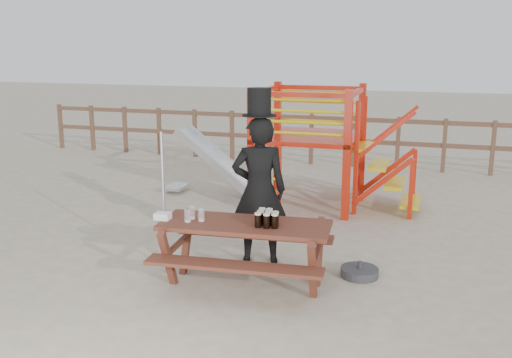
# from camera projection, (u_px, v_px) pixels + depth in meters

# --- Properties ---
(ground) EXTENTS (60.00, 60.00, 0.00)m
(ground) POSITION_uv_depth(u_px,v_px,m) (226.00, 277.00, 7.00)
(ground) COLOR #BFB095
(ground) RESTS_ON ground
(back_fence) EXTENTS (15.09, 0.09, 1.20)m
(back_fence) POSITION_uv_depth(u_px,v_px,m) (332.00, 134.00, 13.31)
(back_fence) COLOR brown
(back_fence) RESTS_ON ground
(playground_fort) EXTENTS (4.71, 1.84, 2.10)m
(playground_fort) POSITION_uv_depth(u_px,v_px,m) (304.00, 144.00, 10.03)
(playground_fort) COLOR red
(playground_fort) RESTS_ON ground
(picnic_table) EXTENTS (2.08, 1.53, 0.76)m
(picnic_table) POSITION_uv_depth(u_px,v_px,m) (245.00, 246.00, 6.67)
(picnic_table) COLOR maroon
(picnic_table) RESTS_ON ground
(man_with_hat) EXTENTS (0.81, 0.67, 2.26)m
(man_with_hat) POSITION_uv_depth(u_px,v_px,m) (259.00, 186.00, 7.28)
(man_with_hat) COLOR black
(man_with_hat) RESTS_ON ground
(metal_pole) EXTENTS (0.04, 0.04, 1.75)m
(metal_pole) POSITION_uv_depth(u_px,v_px,m) (164.00, 202.00, 7.07)
(metal_pole) COLOR #B2B2B7
(metal_pole) RESTS_ON ground
(parasol_base) EXTENTS (0.47, 0.47, 0.20)m
(parasol_base) POSITION_uv_depth(u_px,v_px,m) (359.00, 272.00, 7.00)
(parasol_base) COLOR #323237
(parasol_base) RESTS_ON ground
(paper_bag) EXTENTS (0.19, 0.15, 0.08)m
(paper_bag) POSITION_uv_depth(u_px,v_px,m) (163.00, 216.00, 6.74)
(paper_bag) COLOR white
(paper_bag) RESTS_ON picnic_table
(stout_pints) EXTENTS (0.28, 0.27, 0.17)m
(stout_pints) POSITION_uv_depth(u_px,v_px,m) (267.00, 218.00, 6.49)
(stout_pints) COLOR black
(stout_pints) RESTS_ON picnic_table
(empty_glasses) EXTENTS (0.22, 0.19, 0.15)m
(empty_glasses) POSITION_uv_depth(u_px,v_px,m) (194.00, 215.00, 6.68)
(empty_glasses) COLOR silver
(empty_glasses) RESTS_ON picnic_table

